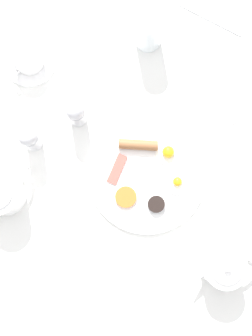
{
  "coord_description": "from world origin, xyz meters",
  "views": [
    {
      "loc": [
        -0.15,
        0.01,
        2.01
      ],
      "look_at": [
        0.0,
        0.0,
        0.77
      ],
      "focal_mm": 50.0,
      "sensor_mm": 36.0,
      "label": 1
    }
  ],
  "objects_px": {
    "teacup_with_saucer_right": "(28,59)",
    "water_glass_short": "(149,31)",
    "fork_spare": "(61,255)",
    "knife_by_plate": "(209,18)",
    "teapot_near": "(2,194)",
    "fork_by_plate": "(119,327)",
    "teapot_far": "(223,266)",
    "salt_grinder": "(76,114)",
    "pepper_grinder": "(30,139)",
    "breakfast_plate": "(147,174)",
    "spoon_for_tea": "(226,99)"
  },
  "relations": [
    {
      "from": "teacup_with_saucer_right",
      "to": "spoon_for_tea",
      "type": "relative_size",
      "value": 1.01
    },
    {
      "from": "teacup_with_saucer_right",
      "to": "fork_spare",
      "type": "height_order",
      "value": "teacup_with_saucer_right"
    },
    {
      "from": "teapot_far",
      "to": "teacup_with_saucer_right",
      "type": "relative_size",
      "value": 1.34
    },
    {
      "from": "water_glass_short",
      "to": "spoon_for_tea",
      "type": "height_order",
      "value": "water_glass_short"
    },
    {
      "from": "teapot_far",
      "to": "spoon_for_tea",
      "type": "height_order",
      "value": "teapot_far"
    },
    {
      "from": "teapot_near",
      "to": "knife_by_plate",
      "type": "xyz_separation_m",
      "value": [
        0.44,
        -0.6,
        -0.05
      ]
    },
    {
      "from": "pepper_grinder",
      "to": "fork_spare",
      "type": "relative_size",
      "value": 0.8
    },
    {
      "from": "teapot_far",
      "to": "water_glass_short",
      "type": "bearing_deg",
      "value": -94.69
    },
    {
      "from": "knife_by_plate",
      "to": "spoon_for_tea",
      "type": "xyz_separation_m",
      "value": [
        -0.24,
        -0.02,
        0.0
      ]
    },
    {
      "from": "fork_by_plate",
      "to": "teacup_with_saucer_right",
      "type": "bearing_deg",
      "value": 13.47
    },
    {
      "from": "knife_by_plate",
      "to": "teapot_near",
      "type": "bearing_deg",
      "value": 126.41
    },
    {
      "from": "teapot_near",
      "to": "fork_by_plate",
      "type": "distance_m",
      "value": 0.46
    },
    {
      "from": "water_glass_short",
      "to": "knife_by_plate",
      "type": "bearing_deg",
      "value": -75.12
    },
    {
      "from": "water_glass_short",
      "to": "pepper_grinder",
      "type": "xyz_separation_m",
      "value": [
        -0.26,
        0.34,
        -0.0
      ]
    },
    {
      "from": "breakfast_plate",
      "to": "water_glass_short",
      "type": "xyz_separation_m",
      "value": [
        0.38,
        -0.04,
        0.06
      ]
    },
    {
      "from": "spoon_for_tea",
      "to": "fork_spare",
      "type": "xyz_separation_m",
      "value": [
        -0.38,
        0.49,
        0.0
      ]
    },
    {
      "from": "pepper_grinder",
      "to": "knife_by_plate",
      "type": "height_order",
      "value": "pepper_grinder"
    },
    {
      "from": "teapot_near",
      "to": "salt_grinder",
      "type": "xyz_separation_m",
      "value": [
        0.19,
        -0.21,
        0.01
      ]
    },
    {
      "from": "teacup_with_saucer_right",
      "to": "fork_spare",
      "type": "xyz_separation_m",
      "value": [
        -0.54,
        -0.04,
        -0.03
      ]
    },
    {
      "from": "teapot_near",
      "to": "knife_by_plate",
      "type": "bearing_deg",
      "value": 173.89
    },
    {
      "from": "pepper_grinder",
      "to": "knife_by_plate",
      "type": "relative_size",
      "value": 0.67
    },
    {
      "from": "fork_by_plate",
      "to": "knife_by_plate",
      "type": "relative_size",
      "value": 1.01
    },
    {
      "from": "knife_by_plate",
      "to": "spoon_for_tea",
      "type": "height_order",
      "value": "same"
    },
    {
      "from": "teapot_far",
      "to": "water_glass_short",
      "type": "relative_size",
      "value": 1.51
    },
    {
      "from": "teapot_far",
      "to": "fork_by_plate",
      "type": "height_order",
      "value": "teapot_far"
    },
    {
      "from": "teapot_near",
      "to": "water_glass_short",
      "type": "height_order",
      "value": "same"
    },
    {
      "from": "teacup_with_saucer_right",
      "to": "fork_spare",
      "type": "distance_m",
      "value": 0.54
    },
    {
      "from": "breakfast_plate",
      "to": "spoon_for_tea",
      "type": "relative_size",
      "value": 2.22
    },
    {
      "from": "teapot_far",
      "to": "salt_grinder",
      "type": "relative_size",
      "value": 1.63
    },
    {
      "from": "water_glass_short",
      "to": "salt_grinder",
      "type": "distance_m",
      "value": 0.3
    },
    {
      "from": "teapot_near",
      "to": "water_glass_short",
      "type": "bearing_deg",
      "value": -179.37
    },
    {
      "from": "water_glass_short",
      "to": "salt_grinder",
      "type": "bearing_deg",
      "value": 133.75
    },
    {
      "from": "pepper_grinder",
      "to": "spoon_for_tea",
      "type": "distance_m",
      "value": 0.55
    },
    {
      "from": "breakfast_plate",
      "to": "pepper_grinder",
      "type": "height_order",
      "value": "pepper_grinder"
    },
    {
      "from": "teapot_near",
      "to": "fork_spare",
      "type": "xyz_separation_m",
      "value": [
        -0.17,
        -0.13,
        -0.05
      ]
    },
    {
      "from": "salt_grinder",
      "to": "knife_by_plate",
      "type": "bearing_deg",
      "value": -57.3
    },
    {
      "from": "teapot_far",
      "to": "pepper_grinder",
      "type": "xyz_separation_m",
      "value": [
        0.38,
        0.46,
        0.01
      ]
    },
    {
      "from": "teapot_near",
      "to": "salt_grinder",
      "type": "distance_m",
      "value": 0.28
    },
    {
      "from": "teapot_far",
      "to": "fork_by_plate",
      "type": "xyz_separation_m",
      "value": [
        -0.13,
        0.28,
        -0.05
      ]
    },
    {
      "from": "teacup_with_saucer_right",
      "to": "spoon_for_tea",
      "type": "xyz_separation_m",
      "value": [
        -0.16,
        -0.53,
        -0.03
      ]
    },
    {
      "from": "teacup_with_saucer_right",
      "to": "water_glass_short",
      "type": "relative_size",
      "value": 1.13
    },
    {
      "from": "knife_by_plate",
      "to": "fork_spare",
      "type": "bearing_deg",
      "value": 142.57
    },
    {
      "from": "teacup_with_saucer_right",
      "to": "salt_grinder",
      "type": "relative_size",
      "value": 1.22
    },
    {
      "from": "teacup_with_saucer_right",
      "to": "fork_by_plate",
      "type": "bearing_deg",
      "value": -166.53
    },
    {
      "from": "teacup_with_saucer_right",
      "to": "water_glass_short",
      "type": "height_order",
      "value": "water_glass_short"
    },
    {
      "from": "teapot_near",
      "to": "pepper_grinder",
      "type": "height_order",
      "value": "teapot_near"
    },
    {
      "from": "pepper_grinder",
      "to": "fork_by_plate",
      "type": "bearing_deg",
      "value": -160.32
    },
    {
      "from": "salt_grinder",
      "to": "breakfast_plate",
      "type": "bearing_deg",
      "value": -134.75
    },
    {
      "from": "teapot_far",
      "to": "water_glass_short",
      "type": "xyz_separation_m",
      "value": [
        0.64,
        0.12,
        0.01
      ]
    },
    {
      "from": "pepper_grinder",
      "to": "salt_grinder",
      "type": "height_order",
      "value": "same"
    }
  ]
}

